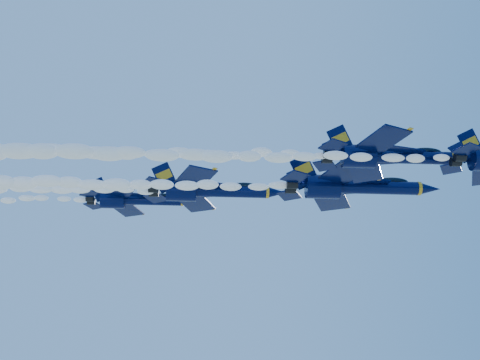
{
  "coord_description": "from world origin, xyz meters",
  "views": [
    {
      "loc": [
        -16.06,
        -63.81,
        121.8
      ],
      "look_at": [
        -12.17,
        4.15,
        153.81
      ],
      "focal_mm": 45.0,
      "sensor_mm": 36.0,
      "label": 1
    }
  ],
  "objects": [
    {
      "name": "jet_third",
      "position": [
        1.97,
        3.44,
        152.97
      ],
      "size": [
        19.55,
        16.04,
        7.27
      ],
      "color": "black"
    },
    {
      "name": "jet_fourth",
      "position": [
        -16.02,
        13.15,
        156.31
      ],
      "size": [
        19.38,
        15.9,
        7.2
      ],
      "color": "black"
    },
    {
      "name": "jet_fifth",
      "position": [
        -27.26,
        21.48,
        158.2
      ],
      "size": [
        16.96,
        13.91,
        6.3
      ],
      "color": "black"
    },
    {
      "name": "smoke_trail_jet_third",
      "position": [
        -32.19,
        3.44,
        152.51
      ],
      "size": [
        51.61,
        2.34,
        2.1
      ],
      "primitive_type": "ellipsoid",
      "color": "white"
    },
    {
      "name": "smoke_trail_jet_second",
      "position": [
        -29.53,
        -6.72,
        151.56
      ],
      "size": [
        51.61,
        1.99,
        1.79
      ],
      "primitive_type": "ellipsoid",
      "color": "white"
    },
    {
      "name": "smoke_trail_jet_lead",
      "position": [
        -16.97,
        -10.61,
        149.51
      ],
      "size": [
        51.61,
        1.85,
        1.66
      ],
      "primitive_type": "ellipsoid",
      "color": "white"
    },
    {
      "name": "jet_second",
      "position": [
        3.39,
        -6.72,
        151.99
      ],
      "size": [
        16.66,
        13.67,
        6.19
      ],
      "color": "black"
    }
  ]
}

